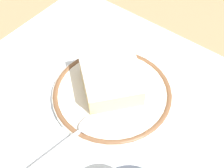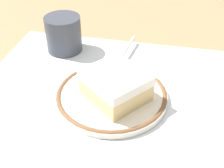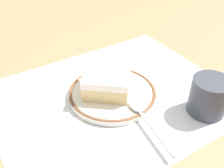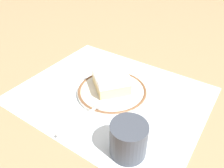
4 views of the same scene
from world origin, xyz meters
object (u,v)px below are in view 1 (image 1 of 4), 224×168
at_px(plate, 112,94).
at_px(napkin, 27,61).
at_px(spoon, 76,134).
at_px(cake_slice, 111,77).

height_order(plate, napkin, plate).
height_order(plate, spoon, spoon).
xyz_separation_m(cake_slice, napkin, (0.16, 0.04, -0.03)).
xyz_separation_m(plate, spoon, (-0.01, 0.09, 0.01)).
bearing_deg(cake_slice, napkin, 13.69).
bearing_deg(napkin, cake_slice, -166.31).
relative_size(cake_slice, napkin, 0.99).
xyz_separation_m(spoon, napkin, (0.17, -0.06, -0.01)).
relative_size(plate, napkin, 1.47).
bearing_deg(cake_slice, plate, 137.44).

